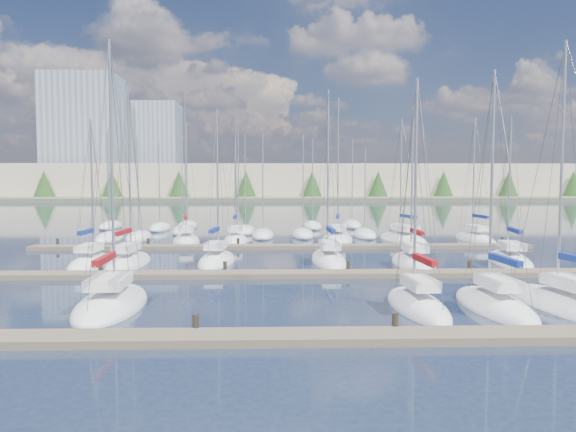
{
  "coord_description": "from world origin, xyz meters",
  "views": [
    {
      "loc": [
        -0.95,
        -19.17,
        6.32
      ],
      "look_at": [
        0.0,
        14.0,
        4.0
      ],
      "focal_mm": 35.0,
      "sensor_mm": 36.0,
      "label": 1
    }
  ],
  "objects_px": {
    "sailboat_r": "(475,239)",
    "sailboat_l": "(413,263)",
    "sailboat_n": "(186,241)",
    "sailboat_o": "(236,240)",
    "sailboat_e": "(494,305)",
    "sailboat_q": "(403,239)",
    "sailboat_m": "(510,261)",
    "sailboat_k": "(329,260)",
    "sailboat_h": "(91,264)",
    "sailboat_p": "(337,239)",
    "sailboat_i": "(128,263)",
    "sailboat_c": "(111,304)",
    "sailboat_f": "(568,306)",
    "sailboat_j": "(217,261)",
    "sailboat_d": "(418,306)"
  },
  "relations": [
    {
      "from": "sailboat_o",
      "to": "sailboat_n",
      "type": "relative_size",
      "value": 0.81
    },
    {
      "from": "sailboat_j",
      "to": "sailboat_l",
      "type": "bearing_deg",
      "value": -1.43
    },
    {
      "from": "sailboat_q",
      "to": "sailboat_r",
      "type": "relative_size",
      "value": 0.99
    },
    {
      "from": "sailboat_j",
      "to": "sailboat_m",
      "type": "xyz_separation_m",
      "value": [
        21.51,
        -0.64,
        -0.01
      ]
    },
    {
      "from": "sailboat_f",
      "to": "sailboat_j",
      "type": "distance_m",
      "value": 23.55
    },
    {
      "from": "sailboat_c",
      "to": "sailboat_d",
      "type": "distance_m",
      "value": 14.75
    },
    {
      "from": "sailboat_j",
      "to": "sailboat_m",
      "type": "bearing_deg",
      "value": 3.4
    },
    {
      "from": "sailboat_f",
      "to": "sailboat_p",
      "type": "height_order",
      "value": "sailboat_p"
    },
    {
      "from": "sailboat_r",
      "to": "sailboat_m",
      "type": "bearing_deg",
      "value": -105.46
    },
    {
      "from": "sailboat_q",
      "to": "sailboat_l",
      "type": "relative_size",
      "value": 1.06
    },
    {
      "from": "sailboat_i",
      "to": "sailboat_o",
      "type": "distance_m",
      "value": 15.84
    },
    {
      "from": "sailboat_q",
      "to": "sailboat_d",
      "type": "xyz_separation_m",
      "value": [
        -5.99,
        -28.41,
        0.02
      ]
    },
    {
      "from": "sailboat_k",
      "to": "sailboat_p",
      "type": "distance_m",
      "value": 14.14
    },
    {
      "from": "sailboat_l",
      "to": "sailboat_n",
      "type": "relative_size",
      "value": 0.8
    },
    {
      "from": "sailboat_l",
      "to": "sailboat_o",
      "type": "height_order",
      "value": "sailboat_o"
    },
    {
      "from": "sailboat_r",
      "to": "sailboat_h",
      "type": "bearing_deg",
      "value": -161.26
    },
    {
      "from": "sailboat_e",
      "to": "sailboat_m",
      "type": "distance_m",
      "value": 15.74
    },
    {
      "from": "sailboat_p",
      "to": "sailboat_r",
      "type": "bearing_deg",
      "value": 3.83
    },
    {
      "from": "sailboat_c",
      "to": "sailboat_f",
      "type": "height_order",
      "value": "sailboat_c"
    },
    {
      "from": "sailboat_j",
      "to": "sailboat_o",
      "type": "height_order",
      "value": "sailboat_o"
    },
    {
      "from": "sailboat_c",
      "to": "sailboat_l",
      "type": "height_order",
      "value": "sailboat_c"
    },
    {
      "from": "sailboat_i",
      "to": "sailboat_n",
      "type": "xyz_separation_m",
      "value": [
        1.95,
        14.12,
        0.0
      ]
    },
    {
      "from": "sailboat_i",
      "to": "sailboat_r",
      "type": "bearing_deg",
      "value": 28.0
    },
    {
      "from": "sailboat_e",
      "to": "sailboat_k",
      "type": "relative_size",
      "value": 0.9
    },
    {
      "from": "sailboat_l",
      "to": "sailboat_k",
      "type": "height_order",
      "value": "sailboat_k"
    },
    {
      "from": "sailboat_l",
      "to": "sailboat_i",
      "type": "bearing_deg",
      "value": 178.91
    },
    {
      "from": "sailboat_j",
      "to": "sailboat_h",
      "type": "height_order",
      "value": "sailboat_j"
    },
    {
      "from": "sailboat_r",
      "to": "sailboat_k",
      "type": "relative_size",
      "value": 0.95
    },
    {
      "from": "sailboat_r",
      "to": "sailboat_l",
      "type": "xyz_separation_m",
      "value": [
        -9.96,
        -15.01,
        -0.01
      ]
    },
    {
      "from": "sailboat_l",
      "to": "sailboat_k",
      "type": "bearing_deg",
      "value": 162.99
    },
    {
      "from": "sailboat_q",
      "to": "sailboat_m",
      "type": "height_order",
      "value": "sailboat_q"
    },
    {
      "from": "sailboat_m",
      "to": "sailboat_d",
      "type": "distance_m",
      "value": 17.63
    },
    {
      "from": "sailboat_f",
      "to": "sailboat_o",
      "type": "xyz_separation_m",
      "value": [
        -17.6,
        28.22,
        0.02
      ]
    },
    {
      "from": "sailboat_d",
      "to": "sailboat_k",
      "type": "xyz_separation_m",
      "value": [
        -2.72,
        14.99,
        -0.0
      ]
    },
    {
      "from": "sailboat_c",
      "to": "sailboat_e",
      "type": "relative_size",
      "value": 1.12
    },
    {
      "from": "sailboat_r",
      "to": "sailboat_o",
      "type": "distance_m",
      "value": 23.53
    },
    {
      "from": "sailboat_l",
      "to": "sailboat_h",
      "type": "height_order",
      "value": "sailboat_l"
    },
    {
      "from": "sailboat_h",
      "to": "sailboat_o",
      "type": "relative_size",
      "value": 0.92
    },
    {
      "from": "sailboat_l",
      "to": "sailboat_o",
      "type": "bearing_deg",
      "value": 132.71
    },
    {
      "from": "sailboat_c",
      "to": "sailboat_p",
      "type": "distance_m",
      "value": 31.51
    },
    {
      "from": "sailboat_n",
      "to": "sailboat_o",
      "type": "bearing_deg",
      "value": -5.05
    },
    {
      "from": "sailboat_i",
      "to": "sailboat_m",
      "type": "relative_size",
      "value": 1.18
    },
    {
      "from": "sailboat_q",
      "to": "sailboat_p",
      "type": "xyz_separation_m",
      "value": [
        -6.42,
        0.53,
        0.01
      ]
    },
    {
      "from": "sailboat_e",
      "to": "sailboat_l",
      "type": "distance_m",
      "value": 13.22
    },
    {
      "from": "sailboat_i",
      "to": "sailboat_o",
      "type": "height_order",
      "value": "sailboat_i"
    },
    {
      "from": "sailboat_i",
      "to": "sailboat_e",
      "type": "bearing_deg",
      "value": -30.98
    },
    {
      "from": "sailboat_q",
      "to": "sailboat_k",
      "type": "relative_size",
      "value": 0.95
    },
    {
      "from": "sailboat_q",
      "to": "sailboat_r",
      "type": "distance_m",
      "value": 7.1
    },
    {
      "from": "sailboat_q",
      "to": "sailboat_o",
      "type": "height_order",
      "value": "sailboat_q"
    },
    {
      "from": "sailboat_q",
      "to": "sailboat_e",
      "type": "xyz_separation_m",
      "value": [
        -2.29,
        -28.45,
        0.02
      ]
    }
  ]
}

